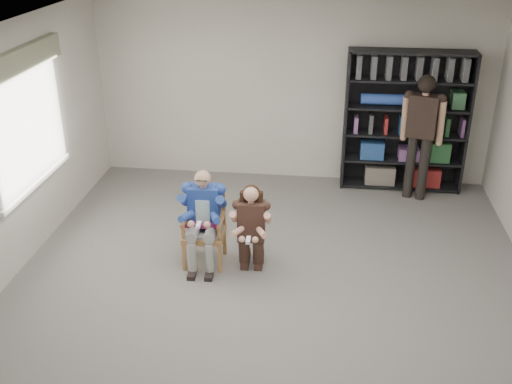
% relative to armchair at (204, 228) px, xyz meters
% --- Properties ---
extents(room_shell, '(6.00, 7.00, 2.80)m').
position_rel_armchair_xyz_m(room_shell, '(0.84, -0.76, 0.94)').
color(room_shell, beige).
rests_on(room_shell, ground).
extents(floor, '(6.00, 7.00, 0.01)m').
position_rel_armchair_xyz_m(floor, '(0.84, -0.76, -0.46)').
color(floor, slate).
rests_on(floor, ground).
extents(window_left, '(0.16, 2.00, 1.75)m').
position_rel_armchair_xyz_m(window_left, '(-2.11, 0.24, 1.17)').
color(window_left, white).
rests_on(window_left, room_shell).
extents(armchair, '(0.55, 0.54, 0.92)m').
position_rel_armchair_xyz_m(armchair, '(0.00, 0.00, 0.00)').
color(armchair, '#AA6943').
rests_on(armchair, floor).
extents(seated_man, '(0.54, 0.74, 1.20)m').
position_rel_armchair_xyz_m(seated_man, '(0.00, 0.00, 0.14)').
color(seated_man, navy).
rests_on(seated_man, floor).
extents(kneeling_woman, '(0.49, 0.75, 1.10)m').
position_rel_armchair_xyz_m(kneeling_woman, '(0.58, -0.12, 0.09)').
color(kneeling_woman, '#32231B').
rests_on(kneeling_woman, floor).
extents(bookshelf, '(1.80, 0.38, 2.10)m').
position_rel_armchair_xyz_m(bookshelf, '(2.54, 2.52, 0.59)').
color(bookshelf, black).
rests_on(bookshelf, floor).
extents(standing_man, '(0.64, 0.48, 1.84)m').
position_rel_armchair_xyz_m(standing_man, '(2.73, 2.16, 0.46)').
color(standing_man, black).
rests_on(standing_man, floor).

